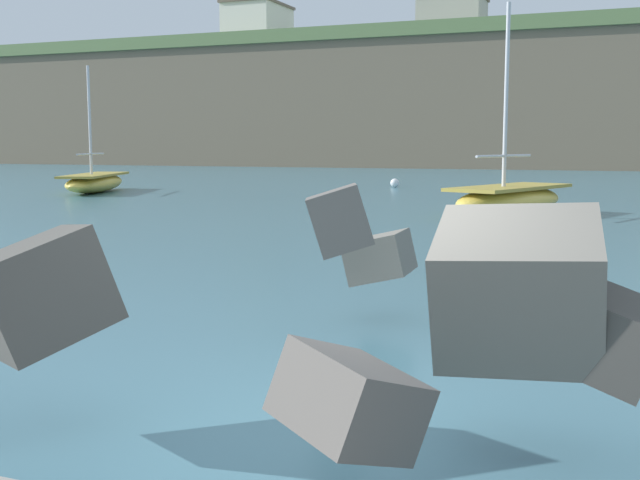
{
  "coord_description": "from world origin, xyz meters",
  "views": [
    {
      "loc": [
        1.95,
        -5.13,
        2.14
      ],
      "look_at": [
        -0.25,
        0.5,
        1.4
      ],
      "focal_mm": 43.83,
      "sensor_mm": 36.0,
      "label": 1
    }
  ],
  "objects_px": {
    "boat_mid_left": "(510,199)",
    "mooring_buoy_inner": "(395,183)",
    "station_building_central": "(452,25)",
    "station_building_west": "(258,29)",
    "boat_near_left": "(95,182)"
  },
  "relations": [
    {
      "from": "boat_mid_left",
      "to": "mooring_buoy_inner",
      "type": "relative_size",
      "value": 14.06
    },
    {
      "from": "station_building_central",
      "to": "mooring_buoy_inner",
      "type": "bearing_deg",
      "value": -80.69
    },
    {
      "from": "station_building_west",
      "to": "station_building_central",
      "type": "height_order",
      "value": "station_building_central"
    },
    {
      "from": "mooring_buoy_inner",
      "to": "station_building_central",
      "type": "height_order",
      "value": "station_building_central"
    },
    {
      "from": "boat_near_left",
      "to": "mooring_buoy_inner",
      "type": "relative_size",
      "value": 14.95
    },
    {
      "from": "station_building_west",
      "to": "station_building_central",
      "type": "xyz_separation_m",
      "value": [
        20.9,
        8.68,
        0.41
      ]
    },
    {
      "from": "boat_near_left",
      "to": "station_building_central",
      "type": "xyz_separation_m",
      "value": [
        2.4,
        63.62,
        15.41
      ]
    },
    {
      "from": "boat_mid_left",
      "to": "station_building_west",
      "type": "xyz_separation_m",
      "value": [
        -37.41,
        60.05,
        14.95
      ]
    },
    {
      "from": "boat_mid_left",
      "to": "mooring_buoy_inner",
      "type": "height_order",
      "value": "boat_mid_left"
    },
    {
      "from": "station_building_central",
      "to": "boat_mid_left",
      "type": "bearing_deg",
      "value": -76.5
    },
    {
      "from": "boat_mid_left",
      "to": "station_building_central",
      "type": "distance_m",
      "value": 72.33
    },
    {
      "from": "mooring_buoy_inner",
      "to": "boat_near_left",
      "type": "bearing_deg",
      "value": -142.67
    },
    {
      "from": "station_building_west",
      "to": "station_building_central",
      "type": "bearing_deg",
      "value": 22.55
    },
    {
      "from": "boat_mid_left",
      "to": "station_building_central",
      "type": "height_order",
      "value": "station_building_central"
    },
    {
      "from": "boat_mid_left",
      "to": "station_building_west",
      "type": "distance_m",
      "value": 72.31
    }
  ]
}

